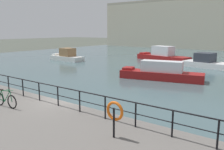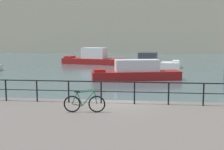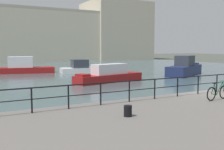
{
  "view_description": "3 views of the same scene",
  "coord_description": "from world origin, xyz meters",
  "px_view_note": "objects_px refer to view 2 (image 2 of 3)",
  "views": [
    {
      "loc": [
        10.24,
        -8.76,
        4.81
      ],
      "look_at": [
        -0.25,
        5.5,
        1.48
      ],
      "focal_mm": 37.78,
      "sensor_mm": 36.0,
      "label": 1
    },
    {
      "loc": [
        1.21,
        -14.6,
        4.12
      ],
      "look_at": [
        -0.99,
        5.77,
        1.37
      ],
      "focal_mm": 47.73,
      "sensor_mm": 36.0,
      "label": 2
    },
    {
      "loc": [
        -12.68,
        -11.84,
        3.56
      ],
      "look_at": [
        -2.09,
        7.37,
        1.33
      ],
      "focal_mm": 42.8,
      "sensor_mm": 36.0,
      "label": 3
    }
  ],
  "objects_px": {
    "moored_small_launch": "(94,58)",
    "moored_green_narrowboat": "(136,72)",
    "moored_blue_motorboat": "(152,62)",
    "parked_bicycle": "(84,103)",
    "harbor_building": "(170,24)"
  },
  "relations": [
    {
      "from": "moored_green_narrowboat",
      "to": "moored_blue_motorboat",
      "type": "bearing_deg",
      "value": -111.99
    },
    {
      "from": "moored_green_narrowboat",
      "to": "moored_small_launch",
      "type": "relative_size",
      "value": 0.88
    },
    {
      "from": "harbor_building",
      "to": "moored_green_narrowboat",
      "type": "distance_m",
      "value": 48.09
    },
    {
      "from": "moored_green_narrowboat",
      "to": "moored_blue_motorboat",
      "type": "height_order",
      "value": "moored_blue_motorboat"
    },
    {
      "from": "moored_blue_motorboat",
      "to": "moored_green_narrowboat",
      "type": "bearing_deg",
      "value": -89.82
    },
    {
      "from": "harbor_building",
      "to": "moored_green_narrowboat",
      "type": "relative_size",
      "value": 8.87
    },
    {
      "from": "parked_bicycle",
      "to": "moored_blue_motorboat",
      "type": "bearing_deg",
      "value": 77.4
    },
    {
      "from": "moored_green_narrowboat",
      "to": "parked_bicycle",
      "type": "height_order",
      "value": "moored_green_narrowboat"
    },
    {
      "from": "harbor_building",
      "to": "moored_green_narrowboat",
      "type": "height_order",
      "value": "harbor_building"
    },
    {
      "from": "parked_bicycle",
      "to": "harbor_building",
      "type": "bearing_deg",
      "value": 77.06
    },
    {
      "from": "moored_small_launch",
      "to": "moored_blue_motorboat",
      "type": "relative_size",
      "value": 1.34
    },
    {
      "from": "moored_green_narrowboat",
      "to": "moored_blue_motorboat",
      "type": "xyz_separation_m",
      "value": [
        1.74,
        11.12,
        -0.05
      ]
    },
    {
      "from": "moored_small_launch",
      "to": "harbor_building",
      "type": "bearing_deg",
      "value": -99.34
    },
    {
      "from": "harbor_building",
      "to": "moored_small_launch",
      "type": "distance_m",
      "value": 35.78
    },
    {
      "from": "moored_small_launch",
      "to": "moored_green_narrowboat",
      "type": "bearing_deg",
      "value": 126.53
    }
  ]
}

